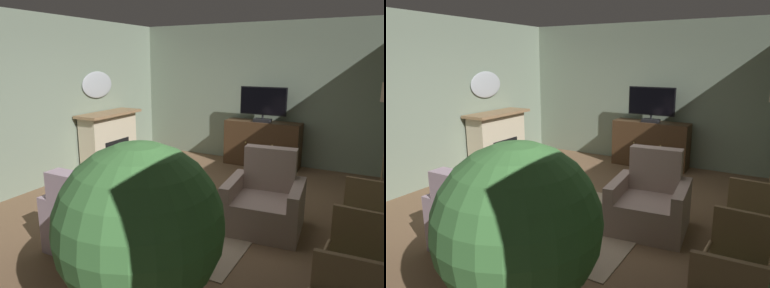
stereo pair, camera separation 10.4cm
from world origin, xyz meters
TOP-DOWN VIEW (x-y plane):
  - ground_plane at (0.00, 0.00)m, footprint 6.00×6.70m
  - wall_back at (0.00, 3.10)m, footprint 6.00×0.10m
  - wall_left at (-2.75, 0.00)m, footprint 0.10×6.70m
  - rug_central at (-0.15, -0.19)m, footprint 2.43×2.15m
  - fireplace at (-2.42, 1.21)m, footprint 0.87×1.41m
  - wall_mirror_oval at (-2.67, 1.21)m, footprint 0.06×0.80m
  - tv_cabinet at (0.17, 2.75)m, footprint 1.49×0.45m
  - television at (0.17, 2.70)m, footprint 0.91×0.20m
  - coffee_table at (-0.33, -0.18)m, footprint 0.98×0.61m
  - tv_remote at (-0.29, -0.05)m, footprint 0.10×0.18m
  - sofa_floral at (-0.24, -1.31)m, footprint 1.40×0.86m
  - armchair_angled_to_table at (1.04, 0.11)m, footprint 1.00×0.93m
  - side_chair_far_end at (2.19, -1.35)m, footprint 0.50×0.48m
  - side_chair_tucked_against_wall at (2.19, -0.64)m, footprint 0.46×0.50m
  - potted_plant_on_hearth_side at (0.77, -2.12)m, footprint 1.25×1.25m
  - cat at (-1.26, 0.74)m, footprint 0.60×0.40m

SIDE VIEW (x-z plane):
  - ground_plane at x=0.00m, z-range -0.04..0.00m
  - rug_central at x=-0.15m, z-range 0.00..0.01m
  - cat at x=-1.26m, z-range -0.01..0.19m
  - armchair_angled_to_table at x=1.04m, z-range -0.18..0.81m
  - sofa_floral at x=-0.24m, z-range -0.15..0.81m
  - coffee_table at x=-0.33m, z-range 0.18..0.65m
  - tv_cabinet at x=0.17m, z-range -0.02..0.88m
  - tv_remote at x=-0.29m, z-range 0.47..0.49m
  - side_chair_far_end at x=2.19m, z-range 0.03..1.01m
  - side_chair_tucked_against_wall at x=2.19m, z-range 0.02..1.03m
  - fireplace at x=-2.42m, z-range -0.03..1.08m
  - potted_plant_on_hearth_side at x=0.77m, z-range 0.13..1.67m
  - television at x=0.17m, z-range 0.93..1.61m
  - wall_back at x=0.00m, z-range 0.00..2.83m
  - wall_left at x=-2.75m, z-range 0.00..2.83m
  - wall_mirror_oval at x=-2.67m, z-range 1.37..1.88m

